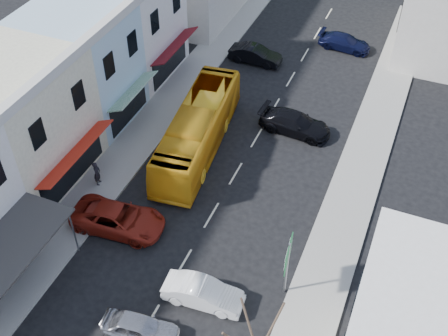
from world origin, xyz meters
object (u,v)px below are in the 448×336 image
pedestrian_left (97,173)px  bus (198,131)px  car_white (203,293)px  car_red (118,219)px  direction_sign (287,269)px  traffic_signal (403,5)px  car_silver (140,328)px

pedestrian_left → bus: bearing=-53.3°
bus → car_white: 12.45m
car_red → pedestrian_left: pedestrian_left is taller
direction_sign → traffic_signal: traffic_signal is taller
car_silver → car_red: same height
bus → pedestrian_left: size_ratio=6.82×
car_silver → pedestrian_left: bearing=35.2°
car_white → car_red: same height
car_white → traffic_signal: size_ratio=0.79×
bus → car_silver: (3.32, -14.23, -0.85)m
bus → car_red: size_ratio=2.52×
car_red → direction_sign: size_ratio=1.16×
car_silver → traffic_signal: size_ratio=0.79×
car_white → bus: bearing=21.0°
car_silver → car_white: bearing=-41.1°
pedestrian_left → direction_sign: 13.94m
pedestrian_left → direction_sign: size_ratio=0.43×
bus → traffic_signal: size_ratio=2.08×
car_silver → car_red: bearing=31.6°
car_silver → bus: bearing=6.1°
car_white → direction_sign: bearing=-64.3°
car_silver → direction_sign: 7.91m
bus → pedestrian_left: bus is taller
pedestrian_left → traffic_signal: (14.31, 26.95, 1.79)m
bus → car_white: (5.37, -11.20, -0.85)m
bus → car_white: bus is taller
car_white → pedestrian_left: bearing=56.1°
pedestrian_left → direction_sign: bearing=-119.4°
car_silver → car_white: (2.06, 3.04, 0.00)m
car_white → direction_sign: direction_sign is taller
car_silver → direction_sign: size_ratio=1.11×
car_white → pedestrian_left: size_ratio=2.59×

